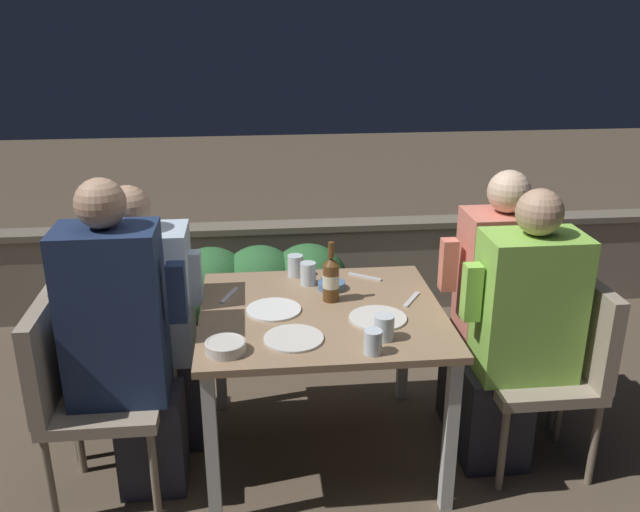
% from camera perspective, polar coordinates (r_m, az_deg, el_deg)
% --- Properties ---
extents(ground_plane, '(16.00, 16.00, 0.00)m').
position_cam_1_polar(ground_plane, '(3.26, 0.13, -16.12)').
color(ground_plane, brown).
extents(parapet_wall, '(9.00, 0.18, 0.61)m').
position_cam_1_polar(parapet_wall, '(4.47, -1.98, -0.91)').
color(parapet_wall, gray).
rests_on(parapet_wall, ground_plane).
extents(dining_table, '(1.03, 0.94, 0.72)m').
position_cam_1_polar(dining_table, '(2.92, 0.14, -6.08)').
color(dining_table, '#937556').
rests_on(dining_table, ground_plane).
extents(planter_hedge, '(0.99, 0.47, 0.68)m').
position_cam_1_polar(planter_hedge, '(3.85, -5.02, -3.53)').
color(planter_hedge, brown).
rests_on(planter_hedge, ground_plane).
extents(chair_left_near, '(0.46, 0.46, 0.86)m').
position_cam_1_polar(chair_left_near, '(2.93, -19.70, -9.93)').
color(chair_left_near, gray).
rests_on(chair_left_near, ground_plane).
extents(person_navy_jumper, '(0.48, 0.26, 1.35)m').
position_cam_1_polar(person_navy_jumper, '(2.81, -16.16, -7.05)').
color(person_navy_jumper, '#282833').
rests_on(person_navy_jumper, ground_plane).
extents(chair_left_far, '(0.46, 0.46, 0.86)m').
position_cam_1_polar(chair_left_far, '(3.19, -17.80, -7.10)').
color(chair_left_far, gray).
rests_on(chair_left_far, ground_plane).
extents(person_blue_shirt, '(0.52, 0.26, 1.24)m').
position_cam_1_polar(person_blue_shirt, '(3.11, -14.36, -5.43)').
color(person_blue_shirt, '#282833').
rests_on(person_blue_shirt, ground_plane).
extents(chair_right_near, '(0.46, 0.46, 0.86)m').
position_cam_1_polar(chair_right_near, '(3.13, 19.56, -7.90)').
color(chair_right_near, gray).
rests_on(chair_right_near, ground_plane).
extents(person_green_blouse, '(0.49, 0.26, 1.26)m').
position_cam_1_polar(person_green_blouse, '(3.00, 16.34, -6.30)').
color(person_green_blouse, '#282833').
rests_on(person_green_blouse, ground_plane).
extents(chair_right_far, '(0.46, 0.46, 0.86)m').
position_cam_1_polar(chair_right_far, '(3.37, 17.26, -5.49)').
color(chair_right_far, gray).
rests_on(chair_right_far, ground_plane).
extents(person_coral_top, '(0.47, 0.26, 1.27)m').
position_cam_1_polar(person_coral_top, '(3.25, 14.23, -3.81)').
color(person_coral_top, '#282833').
rests_on(person_coral_top, ground_plane).
extents(beer_bottle, '(0.07, 0.07, 0.27)m').
position_cam_1_polar(beer_bottle, '(2.94, 0.93, -1.90)').
color(beer_bottle, brown).
rests_on(beer_bottle, dining_table).
extents(plate_0, '(0.23, 0.23, 0.01)m').
position_cam_1_polar(plate_0, '(2.65, -2.23, -6.95)').
color(plate_0, silver).
rests_on(plate_0, dining_table).
extents(plate_1, '(0.24, 0.24, 0.01)m').
position_cam_1_polar(plate_1, '(2.82, 4.89, -5.23)').
color(plate_1, silver).
rests_on(plate_1, dining_table).
extents(plate_2, '(0.23, 0.23, 0.01)m').
position_cam_1_polar(plate_2, '(2.89, -3.92, -4.53)').
color(plate_2, white).
rests_on(plate_2, dining_table).
extents(bowl_0, '(0.15, 0.15, 0.04)m').
position_cam_1_polar(bowl_0, '(2.57, -7.96, -7.51)').
color(bowl_0, beige).
rests_on(bowl_0, dining_table).
extents(bowl_1, '(0.12, 0.12, 0.04)m').
position_cam_1_polar(bowl_1, '(3.09, 0.97, -2.43)').
color(bowl_1, '#4C709E').
rests_on(bowl_1, dining_table).
extents(glass_cup_0, '(0.07, 0.07, 0.10)m').
position_cam_1_polar(glass_cup_0, '(3.22, -2.09, -0.82)').
color(glass_cup_0, silver).
rests_on(glass_cup_0, dining_table).
extents(glass_cup_1, '(0.07, 0.07, 0.09)m').
position_cam_1_polar(glass_cup_1, '(2.54, 4.48, -7.23)').
color(glass_cup_1, silver).
rests_on(glass_cup_1, dining_table).
extents(glass_cup_2, '(0.08, 0.08, 0.10)m').
position_cam_1_polar(glass_cup_2, '(2.64, 5.41, -6.00)').
color(glass_cup_2, silver).
rests_on(glass_cup_2, dining_table).
extents(glass_cup_3, '(0.07, 0.07, 0.11)m').
position_cam_1_polar(glass_cup_3, '(3.13, -1.01, -1.49)').
color(glass_cup_3, silver).
rests_on(glass_cup_3, dining_table).
extents(fork_0, '(0.15, 0.11, 0.01)m').
position_cam_1_polar(fork_0, '(3.22, 3.80, -1.76)').
color(fork_0, silver).
rests_on(fork_0, dining_table).
extents(fork_1, '(0.11, 0.15, 0.01)m').
position_cam_1_polar(fork_1, '(3.00, 7.71, -3.65)').
color(fork_1, silver).
rests_on(fork_1, dining_table).
extents(fork_2, '(0.08, 0.17, 0.01)m').
position_cam_1_polar(fork_2, '(3.05, -7.62, -3.28)').
color(fork_2, silver).
rests_on(fork_2, dining_table).
extents(potted_plant, '(0.38, 0.38, 0.80)m').
position_cam_1_polar(potted_plant, '(4.03, 14.91, -1.36)').
color(potted_plant, '#B2A899').
rests_on(potted_plant, ground_plane).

